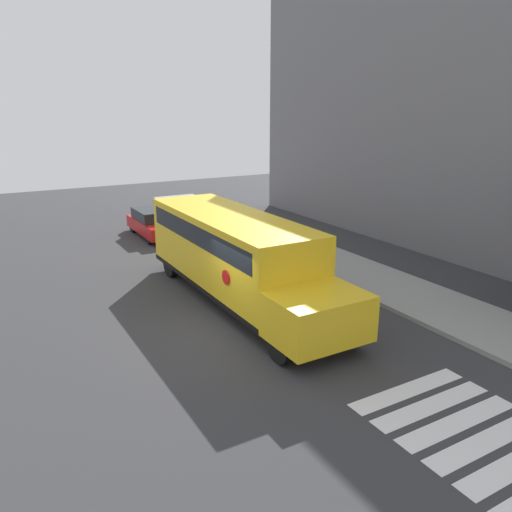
# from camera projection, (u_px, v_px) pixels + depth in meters

# --- Properties ---
(ground_plane) EXTENTS (60.00, 60.00, 0.00)m
(ground_plane) POSITION_uv_depth(u_px,v_px,m) (233.00, 329.00, 14.73)
(ground_plane) COLOR #333335
(sidewalk_strip) EXTENTS (44.00, 3.00, 0.15)m
(sidewalk_strip) POSITION_uv_depth(u_px,v_px,m) (394.00, 289.00, 17.81)
(sidewalk_strip) COLOR gray
(sidewalk_strip) RESTS_ON ground
(crosswalk_stripes) EXTENTS (5.40, 3.20, 0.01)m
(crosswalk_stripes) POSITION_uv_depth(u_px,v_px,m) (504.00, 451.00, 9.52)
(crosswalk_stripes) COLOR white
(crosswalk_stripes) RESTS_ON ground
(school_bus) EXTENTS (10.07, 2.57, 2.86)m
(school_bus) POSITION_uv_depth(u_px,v_px,m) (235.00, 252.00, 16.64)
(school_bus) COLOR yellow
(school_bus) RESTS_ON ground
(parked_car) EXTENTS (4.12, 1.78, 1.33)m
(parked_car) POSITION_uv_depth(u_px,v_px,m) (155.00, 223.00, 25.26)
(parked_car) COLOR red
(parked_car) RESTS_ON ground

